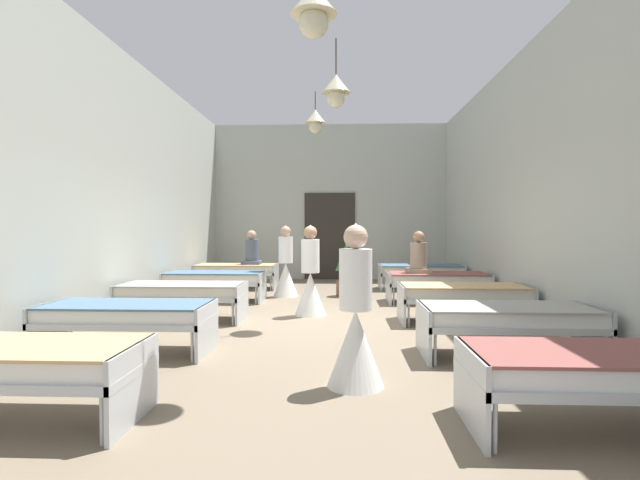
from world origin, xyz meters
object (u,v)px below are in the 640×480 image
(bed_left_row_0, at_px, (12,362))
(patient_seated_primary, at_px, (419,257))
(bed_left_row_1, at_px, (127,315))
(nurse_far_aisle, at_px, (356,328))
(bed_left_row_2, at_px, (183,292))
(patient_seated_secondary, at_px, (252,252))
(bed_right_row_4, at_px, (420,271))
(bed_left_row_3, at_px, (215,279))
(potted_plant, at_px, (346,267))
(nurse_near_aisle, at_px, (310,283))
(bed_right_row_2, at_px, (463,294))
(bed_right_row_0, at_px, (604,370))
(bed_left_row_4, at_px, (236,270))
(nurse_mid_aisle, at_px, (286,271))
(bed_right_row_3, at_px, (437,280))
(bed_right_row_1, at_px, (508,318))

(bed_left_row_0, height_order, patient_seated_primary, patient_seated_primary)
(bed_left_row_1, relative_size, nurse_far_aisle, 1.28)
(bed_left_row_2, distance_m, patient_seated_secondary, 3.91)
(bed_right_row_4, distance_m, patient_seated_secondary, 3.98)
(bed_left_row_3, xyz_separation_m, potted_plant, (2.57, 0.81, 0.17))
(nurse_near_aisle, distance_m, patient_seated_secondary, 3.72)
(bed_left_row_0, bearing_deg, bed_right_row_2, 41.41)
(bed_right_row_4, bearing_deg, patient_seated_primary, -100.64)
(bed_left_row_2, bearing_deg, bed_right_row_2, 0.00)
(nurse_near_aisle, xyz_separation_m, potted_plant, (0.61, 2.18, 0.08))
(bed_right_row_0, height_order, nurse_near_aisle, nurse_near_aisle)
(bed_right_row_2, distance_m, bed_right_row_4, 3.80)
(bed_left_row_4, bearing_deg, bed_right_row_0, -60.45)
(bed_right_row_4, height_order, nurse_mid_aisle, nurse_mid_aisle)
(bed_left_row_2, height_order, patient_seated_primary, patient_seated_primary)
(nurse_near_aisle, bearing_deg, bed_left_row_1, 174.69)
(bed_right_row_0, xyz_separation_m, bed_left_row_1, (-4.31, 1.90, 0.00))
(bed_left_row_2, relative_size, nurse_far_aisle, 1.28)
(bed_left_row_1, xyz_separation_m, bed_right_row_3, (4.31, 3.80, 0.00))
(bed_right_row_1, xyz_separation_m, nurse_mid_aisle, (-3.00, 4.51, 0.09))
(bed_right_row_2, relative_size, bed_right_row_4, 1.00)
(bed_right_row_3, xyz_separation_m, patient_seated_primary, (-0.35, 0.04, 0.43))
(bed_left_row_2, xyz_separation_m, nurse_far_aisle, (2.59, -2.92, 0.09))
(bed_left_row_3, bearing_deg, bed_left_row_2, -90.00)
(bed_left_row_0, height_order, bed_right_row_4, same)
(bed_left_row_1, bearing_deg, nurse_near_aisle, 51.12)
(bed_left_row_0, distance_m, bed_left_row_1, 1.90)
(bed_left_row_1, xyz_separation_m, bed_right_row_1, (4.31, 0.00, 0.00))
(bed_left_row_1, xyz_separation_m, bed_left_row_4, (0.00, 5.70, 0.00))
(bed_left_row_1, distance_m, bed_right_row_4, 7.15)
(bed_left_row_3, bearing_deg, bed_right_row_1, -41.41)
(bed_right_row_3, relative_size, nurse_far_aisle, 1.28)
(bed_left_row_4, bearing_deg, nurse_near_aisle, -59.11)
(bed_right_row_0, bearing_deg, bed_right_row_4, 90.00)
(bed_right_row_1, bearing_deg, potted_plant, 110.67)
(bed_left_row_0, distance_m, patient_seated_secondary, 7.69)
(patient_seated_primary, distance_m, potted_plant, 1.61)
(bed_right_row_4, bearing_deg, potted_plant, -147.84)
(bed_right_row_2, distance_m, bed_right_row_3, 1.90)
(patient_seated_secondary, bearing_deg, bed_left_row_2, -95.17)
(patient_seated_primary, height_order, potted_plant, patient_seated_primary)
(bed_left_row_1, distance_m, patient_seated_primary, 5.53)
(patient_seated_primary, bearing_deg, potted_plant, 150.95)
(bed_left_row_3, height_order, nurse_far_aisle, nurse_far_aisle)
(bed_left_row_4, bearing_deg, bed_left_row_3, -90.00)
(bed_left_row_4, height_order, patient_seated_primary, patient_seated_primary)
(nurse_far_aisle, bearing_deg, bed_right_row_1, -80.01)
(bed_left_row_3, distance_m, nurse_mid_aisle, 1.49)
(bed_left_row_3, bearing_deg, patient_seated_secondary, 79.92)
(bed_left_row_0, bearing_deg, bed_left_row_4, 90.00)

